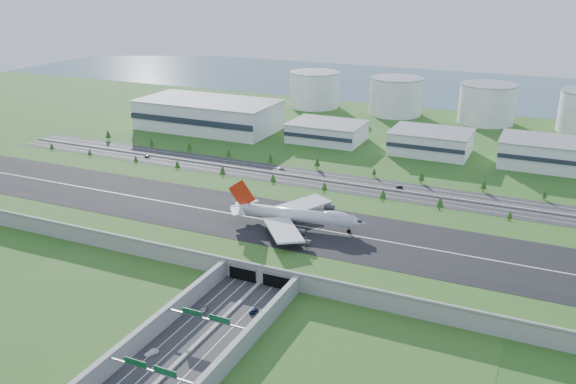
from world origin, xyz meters
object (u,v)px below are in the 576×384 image
at_px(car_0, 204,309).
at_px(car_4, 147,156).
at_px(fuel_tank_a, 314,90).
at_px(boeing_747, 296,215).
at_px(car_7, 281,168).
at_px(car_1, 152,353).
at_px(car_2, 254,311).
at_px(car_5, 399,187).

distance_m(car_0, car_4, 230.66).
xyz_separation_m(fuel_tank_a, car_4, (-45.82, -220.34, -16.68)).
relative_size(fuel_tank_a, car_0, 10.35).
xyz_separation_m(fuel_tank_a, boeing_747, (116.31, -310.88, -3.09)).
distance_m(fuel_tank_a, boeing_747, 331.94).
distance_m(boeing_747, car_7, 122.08).
distance_m(car_1, car_2, 46.40).
distance_m(boeing_747, car_5, 106.25).
xyz_separation_m(car_5, car_7, (-86.67, 4.70, 0.01)).
distance_m(car_0, car_1, 34.01).
bearing_deg(car_1, car_7, 126.51).
height_order(boeing_747, car_0, boeing_747).
distance_m(fuel_tank_a, car_1, 438.41).
xyz_separation_m(fuel_tank_a, car_2, (128.96, -382.87, -16.69)).
bearing_deg(car_2, car_7, -67.33).
bearing_deg(boeing_747, car_5, 67.40).
xyz_separation_m(car_2, car_4, (-174.78, 162.53, 0.01)).
bearing_deg(car_2, fuel_tank_a, -70.49).
relative_size(car_1, car_7, 1.05).
bearing_deg(fuel_tank_a, boeing_747, -69.49).
bearing_deg(car_7, car_0, 22.77).
distance_m(car_2, car_5, 174.23).
xyz_separation_m(car_4, car_7, (103.58, 15.72, 0.02)).
relative_size(car_4, car_5, 0.96).
relative_size(fuel_tank_a, car_5, 11.70).
xyz_separation_m(car_0, car_2, (19.05, 7.62, -0.13)).
height_order(car_4, car_7, car_7).
distance_m(car_0, car_7, 193.05).
bearing_deg(car_5, car_2, -19.09).
bearing_deg(car_7, car_2, 28.87).
distance_m(car_2, car_7, 191.94).
bearing_deg(car_0, car_1, -102.72).
distance_m(car_0, car_5, 184.43).
distance_m(fuel_tank_a, car_0, 406.01).
xyz_separation_m(fuel_tank_a, car_7, (57.75, -204.62, -16.66)).
bearing_deg(fuel_tank_a, car_2, -71.39).
bearing_deg(boeing_747, fuel_tank_a, 103.39).
bearing_deg(boeing_747, car_1, -101.10).
distance_m(car_5, car_7, 86.80).
height_order(fuel_tank_a, car_4, fuel_tank_a).
height_order(car_1, car_7, car_1).
bearing_deg(car_0, fuel_tank_a, 95.53).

